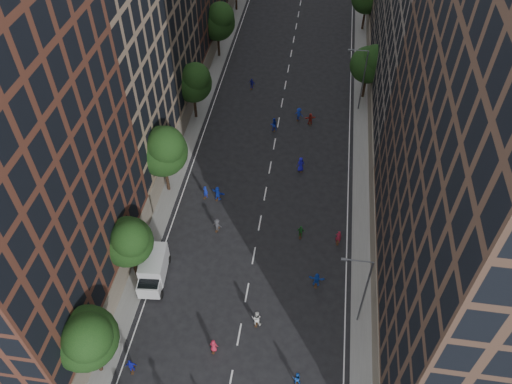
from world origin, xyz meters
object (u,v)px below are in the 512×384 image
(streetlamp_near, at_px, (363,289))
(cargo_van, at_px, (153,269))
(streetlamp_far, at_px, (362,77))
(skater_2, at_px, (297,378))

(streetlamp_near, distance_m, cargo_van, 20.11)
(streetlamp_near, height_order, cargo_van, streetlamp_near)
(streetlamp_far, xyz_separation_m, skater_2, (-4.85, -39.65, -4.42))
(cargo_van, bearing_deg, streetlamp_near, -10.48)
(streetlamp_near, relative_size, streetlamp_far, 1.00)
(streetlamp_near, relative_size, cargo_van, 1.71)
(streetlamp_near, xyz_separation_m, skater_2, (-4.85, -6.65, -4.42))
(cargo_van, bearing_deg, skater_2, -34.95)
(streetlamp_near, distance_m, skater_2, 9.35)
(skater_2, bearing_deg, streetlamp_near, -130.54)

